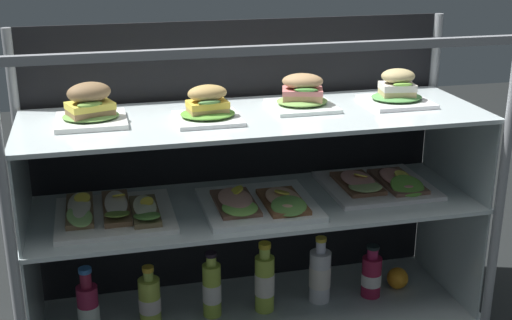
% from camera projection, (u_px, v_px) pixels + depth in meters
% --- Properties ---
extents(case_base_deck, '(1.42, 0.49, 0.04)m').
position_uv_depth(case_base_deck, '(256.00, 317.00, 2.24)').
color(case_base_deck, '#B0B8B8').
rests_on(case_base_deck, ground).
extents(case_frame, '(1.42, 0.49, 0.95)m').
position_uv_depth(case_frame, '(244.00, 159.00, 2.23)').
color(case_frame, gray).
rests_on(case_frame, ground).
extents(riser_lower_tier, '(1.36, 0.43, 0.37)m').
position_uv_depth(riser_lower_tier, '(256.00, 261.00, 2.18)').
color(riser_lower_tier, silver).
rests_on(riser_lower_tier, case_base_deck).
extents(shelf_lower_glass, '(1.38, 0.45, 0.01)m').
position_uv_depth(shelf_lower_glass, '(256.00, 205.00, 2.11)').
color(shelf_lower_glass, silver).
rests_on(shelf_lower_glass, riser_lower_tier).
extents(riser_upper_tier, '(1.36, 0.43, 0.27)m').
position_uv_depth(riser_upper_tier, '(256.00, 162.00, 2.07)').
color(riser_upper_tier, silver).
rests_on(riser_upper_tier, shelf_lower_glass).
extents(shelf_upper_glass, '(1.38, 0.45, 0.01)m').
position_uv_depth(shelf_upper_glass, '(256.00, 117.00, 2.02)').
color(shelf_upper_glass, silver).
rests_on(shelf_upper_glass, riser_upper_tier).
extents(plated_roll_sandwich_mid_right, '(0.20, 0.20, 0.12)m').
position_uv_depth(plated_roll_sandwich_mid_right, '(90.00, 108.00, 1.92)').
color(plated_roll_sandwich_mid_right, white).
rests_on(plated_roll_sandwich_mid_right, shelf_upper_glass).
extents(plated_roll_sandwich_mid_left, '(0.19, 0.19, 0.10)m').
position_uv_depth(plated_roll_sandwich_mid_left, '(208.00, 108.00, 1.94)').
color(plated_roll_sandwich_mid_left, white).
rests_on(plated_roll_sandwich_mid_left, shelf_upper_glass).
extents(plated_roll_sandwich_right_of_center, '(0.19, 0.19, 0.11)m').
position_uv_depth(plated_roll_sandwich_right_of_center, '(302.00, 95.00, 2.08)').
color(plated_roll_sandwich_right_of_center, white).
rests_on(plated_roll_sandwich_right_of_center, shelf_upper_glass).
extents(plated_roll_sandwich_near_left_corner, '(0.20, 0.20, 0.11)m').
position_uv_depth(plated_roll_sandwich_near_left_corner, '(397.00, 92.00, 2.13)').
color(plated_roll_sandwich_near_left_corner, white).
rests_on(plated_roll_sandwich_near_left_corner, shelf_upper_glass).
extents(open_sandwich_tray_near_right_corner, '(0.34, 0.32, 0.06)m').
position_uv_depth(open_sandwich_tray_near_right_corner, '(113.00, 212.00, 2.00)').
color(open_sandwich_tray_near_right_corner, white).
rests_on(open_sandwich_tray_near_right_corner, shelf_lower_glass).
extents(open_sandwich_tray_left_of_center, '(0.34, 0.32, 0.06)m').
position_uv_depth(open_sandwich_tray_left_of_center, '(259.00, 203.00, 2.06)').
color(open_sandwich_tray_left_of_center, white).
rests_on(open_sandwich_tray_left_of_center, shelf_lower_glass).
extents(open_sandwich_tray_far_right, '(0.34, 0.32, 0.06)m').
position_uv_depth(open_sandwich_tray_far_right, '(378.00, 184.00, 2.22)').
color(open_sandwich_tray_far_right, white).
rests_on(open_sandwich_tray_far_right, shelf_lower_glass).
extents(juice_bottle_tucked_behind, '(0.07, 0.07, 0.22)m').
position_uv_depth(juice_bottle_tucked_behind, '(88.00, 307.00, 2.11)').
color(juice_bottle_tucked_behind, '#9D2145').
rests_on(juice_bottle_tucked_behind, case_base_deck).
extents(juice_bottle_front_left_end, '(0.07, 0.07, 0.19)m').
position_uv_depth(juice_bottle_front_left_end, '(150.00, 300.00, 2.17)').
color(juice_bottle_front_left_end, '#BECF4B').
rests_on(juice_bottle_front_left_end, case_base_deck).
extents(juice_bottle_back_right, '(0.06, 0.06, 0.22)m').
position_uv_depth(juice_bottle_back_right, '(212.00, 289.00, 2.19)').
color(juice_bottle_back_right, '#B1C943').
rests_on(juice_bottle_back_right, case_base_deck).
extents(juice_bottle_front_middle, '(0.07, 0.07, 0.24)m').
position_uv_depth(juice_bottle_front_middle, '(265.00, 282.00, 2.22)').
color(juice_bottle_front_middle, '#B4CA44').
rests_on(juice_bottle_front_middle, case_base_deck).
extents(juice_bottle_front_right_end, '(0.07, 0.07, 0.23)m').
position_uv_depth(juice_bottle_front_right_end, '(320.00, 275.00, 2.28)').
color(juice_bottle_front_right_end, white).
rests_on(juice_bottle_front_right_end, case_base_deck).
extents(juice_bottle_back_center, '(0.07, 0.07, 0.19)m').
position_uv_depth(juice_bottle_back_center, '(371.00, 275.00, 2.31)').
color(juice_bottle_back_center, '#9E1B3B').
rests_on(juice_bottle_back_center, case_base_deck).
extents(orange_fruit_beside_bottles, '(0.07, 0.07, 0.07)m').
position_uv_depth(orange_fruit_beside_bottles, '(397.00, 278.00, 2.37)').
color(orange_fruit_beside_bottles, orange).
rests_on(orange_fruit_beside_bottles, case_base_deck).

